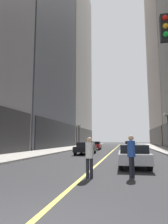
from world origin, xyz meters
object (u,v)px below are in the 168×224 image
object	(u,v)px
car_black	(86,148)
pedestrian_in_white_shirt	(89,154)
pedestrian_in_blue_hoodie	(131,153)
car_red	(95,145)
car_blue	(129,144)
street_lamp_right_mid	(168,124)
car_silver	(133,155)
street_lamp_left_far	(79,131)

from	to	relation	value
car_black	pedestrian_in_white_shirt	size ratio (longest dim) A/B	2.74
pedestrian_in_blue_hoodie	car_red	bearing A→B (deg)	101.89
car_blue	street_lamp_right_mid	xyz separation A→B (m)	(3.77, -18.80, 2.54)
car_red	car_blue	world-z (taller)	same
street_lamp_right_mid	car_silver	bearing A→B (deg)	-111.85
car_silver	car_red	xyz separation A→B (m)	(-5.23, 20.29, -0.00)
pedestrian_in_blue_hoodie	pedestrian_in_white_shirt	world-z (taller)	pedestrian_in_blue_hoodie
car_black	street_lamp_right_mid	distance (m)	9.27
car_blue	pedestrian_in_blue_hoodie	xyz separation A→B (m)	(-0.54, -32.53, 0.33)
car_black	pedestrian_in_white_shirt	xyz separation A→B (m)	(2.85, -13.99, 0.28)
pedestrian_in_blue_hoodie	street_lamp_right_mid	distance (m)	14.56
pedestrian_in_blue_hoodie	street_lamp_right_mid	xyz separation A→B (m)	(4.31, 13.73, 2.20)
street_lamp_left_far	car_blue	bearing A→B (deg)	31.22
car_silver	car_red	bearing A→B (deg)	104.44
car_black	car_blue	size ratio (longest dim) A/B	0.99
street_lamp_left_far	car_silver	bearing A→B (deg)	-69.71
car_red	car_blue	size ratio (longest dim) A/B	0.91
pedestrian_in_blue_hoodie	street_lamp_left_far	bearing A→B (deg)	107.43
street_lamp_left_far	car_red	bearing A→B (deg)	-43.05
street_lamp_left_far	car_black	bearing A→B (deg)	-74.07
car_red	pedestrian_in_white_shirt	size ratio (longest dim) A/B	2.53
car_blue	street_lamp_right_mid	bearing A→B (deg)	-78.68
car_blue	car_black	bearing A→B (deg)	-105.08
car_silver	pedestrian_in_white_shirt	bearing A→B (deg)	-115.74
pedestrian_in_blue_hoodie	pedestrian_in_white_shirt	bearing A→B (deg)	-162.24
car_silver	car_red	size ratio (longest dim) A/B	1.05
car_silver	car_black	size ratio (longest dim) A/B	0.97
pedestrian_in_white_shirt	street_lamp_left_far	size ratio (longest dim) A/B	0.39
pedestrian_in_blue_hoodie	street_lamp_left_far	xyz separation A→B (m)	(-8.49, 27.06, 2.20)
pedestrian_in_white_shirt	street_lamp_right_mid	distance (m)	15.69
street_lamp_left_far	street_lamp_right_mid	xyz separation A→B (m)	(12.80, -13.33, 0.00)
pedestrian_in_white_shirt	street_lamp_right_mid	world-z (taller)	street_lamp_right_mid
car_black	car_red	size ratio (longest dim) A/B	1.08
car_silver	pedestrian_in_blue_hoodie	bearing A→B (deg)	-93.45
pedestrian_in_blue_hoodie	pedestrian_in_white_shirt	size ratio (longest dim) A/B	1.05
car_black	pedestrian_in_blue_hoodie	distance (m)	14.20
car_black	street_lamp_left_far	world-z (taller)	street_lamp_left_far
car_black	street_lamp_right_mid	bearing A→B (deg)	1.92
car_blue	pedestrian_in_white_shirt	distance (m)	33.18
car_blue	street_lamp_left_far	size ratio (longest dim) A/B	1.08
pedestrian_in_white_shirt	car_black	bearing A→B (deg)	101.51
car_black	pedestrian_in_blue_hoodie	bearing A→B (deg)	-71.08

